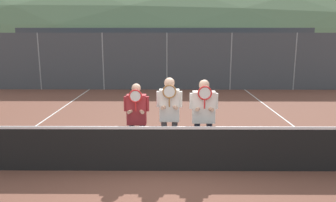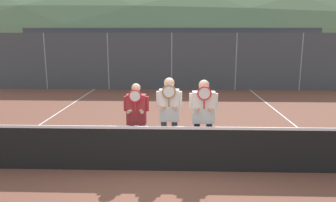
% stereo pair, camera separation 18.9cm
% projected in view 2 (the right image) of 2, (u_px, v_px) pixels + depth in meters
% --- Properties ---
extents(ground_plane, '(120.00, 120.00, 0.00)m').
position_uv_depth(ground_plane, '(161.00, 171.00, 6.80)').
color(ground_plane, brown).
extents(hill_distant, '(132.36, 73.53, 25.74)m').
position_uv_depth(hill_distant, '(177.00, 49.00, 61.25)').
color(hill_distant, '#5B7551').
rests_on(hill_distant, ground_plane).
extents(clubhouse_building, '(18.35, 5.50, 3.17)m').
position_uv_depth(clubhouse_building, '(171.00, 51.00, 22.98)').
color(clubhouse_building, '#9EA3A8').
rests_on(clubhouse_building, ground_plane).
extents(fence_back, '(19.41, 0.06, 2.85)m').
position_uv_depth(fence_back, '(172.00, 62.00, 16.48)').
color(fence_back, gray).
rests_on(fence_back, ground_plane).
extents(tennis_net, '(10.71, 0.09, 1.05)m').
position_uv_depth(tennis_net, '(161.00, 148.00, 6.70)').
color(tennis_net, gray).
rests_on(tennis_net, ground_plane).
extents(court_line_left_sideline, '(0.05, 16.00, 0.01)m').
position_uv_depth(court_line_left_sideline, '(35.00, 128.00, 9.87)').
color(court_line_left_sideline, white).
rests_on(court_line_left_sideline, ground_plane).
extents(court_line_right_sideline, '(0.05, 16.00, 0.01)m').
position_uv_depth(court_line_right_sideline, '(302.00, 131.00, 9.61)').
color(court_line_right_sideline, white).
rests_on(court_line_right_sideline, ground_plane).
extents(player_leftmost, '(0.55, 0.34, 1.74)m').
position_uv_depth(player_leftmost, '(136.00, 116.00, 7.19)').
color(player_leftmost, '#56565B').
rests_on(player_leftmost, ground_plane).
extents(player_center_left, '(0.57, 0.34, 1.86)m').
position_uv_depth(player_center_left, '(169.00, 111.00, 7.22)').
color(player_center_left, '#56565B').
rests_on(player_center_left, ground_plane).
extents(player_center_right, '(0.62, 0.34, 1.83)m').
position_uv_depth(player_center_right, '(203.00, 113.00, 7.14)').
color(player_center_right, '#232838').
rests_on(player_center_right, ground_plane).
extents(car_far_left, '(4.71, 2.04, 1.85)m').
position_uv_depth(car_far_left, '(80.00, 67.00, 18.78)').
color(car_far_left, black).
rests_on(car_far_left, ground_plane).
extents(car_left_of_center, '(4.16, 2.07, 1.83)m').
position_uv_depth(car_left_of_center, '(166.00, 67.00, 18.76)').
color(car_left_of_center, slate).
rests_on(car_left_of_center, ground_plane).
extents(car_center, '(4.64, 2.07, 1.86)m').
position_uv_depth(car_center, '(253.00, 68.00, 18.25)').
color(car_center, black).
rests_on(car_center, ground_plane).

